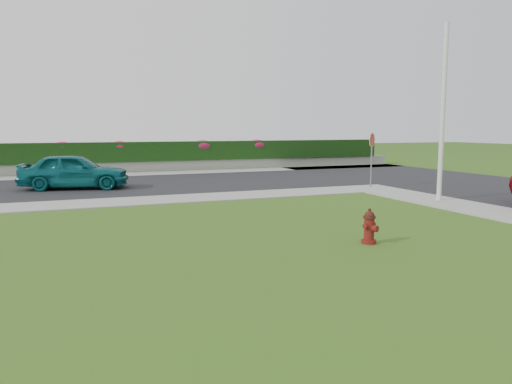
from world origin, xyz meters
name	(u,v)px	position (x,y,z in m)	size (l,w,h in m)	color
ground	(340,258)	(0.00, 0.00, 0.00)	(120.00, 120.00, 0.00)	black
street_far	(57,188)	(-5.00, 14.00, 0.02)	(26.00, 8.00, 0.04)	black
sidewalk_far	(24,207)	(-6.00, 9.00, 0.02)	(24.00, 2.00, 0.04)	gray
curb_corner	(371,188)	(7.00, 9.00, 0.02)	(2.00, 2.00, 0.04)	gray
sidewalk_beyond	(136,174)	(-1.00, 19.00, 0.02)	(34.00, 2.00, 0.04)	gray
retaining_wall	(132,167)	(-1.00, 20.50, 0.30)	(34.00, 0.40, 0.60)	gray
hedge	(131,152)	(-1.00, 20.60, 1.15)	(32.00, 0.90, 1.10)	black
fire_hydrant	(369,227)	(1.25, 0.84, 0.36)	(0.40, 0.38, 0.77)	#4D0D0C
sedan_teal	(74,171)	(-4.32, 13.30, 0.76)	(1.70, 4.24, 1.44)	#0C595D
utility_pole	(443,114)	(7.13, 5.24, 2.97)	(0.16, 0.16, 5.95)	silver
stop_sign	(372,147)	(7.19, 9.31, 1.70)	(0.53, 0.37, 2.32)	slate
flower_clump_c	(62,147)	(-4.62, 20.50, 1.48)	(1.10, 0.71, 0.55)	#AF1E3F
flower_clump_d	(119,146)	(-1.66, 20.50, 1.47)	(1.15, 0.74, 0.57)	#AF1E3F
flower_clump_e	(203,146)	(3.12, 20.50, 1.44)	(1.29, 0.83, 0.64)	#AF1E3F
flower_clump_f	(257,145)	(6.62, 20.50, 1.45)	(1.26, 0.81, 0.63)	#AF1E3F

